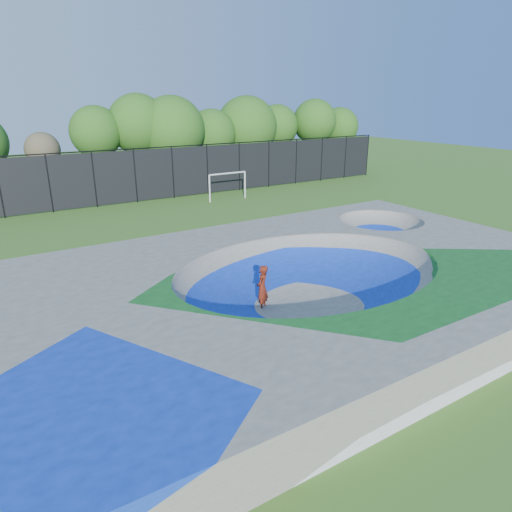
{
  "coord_description": "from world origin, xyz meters",
  "views": [
    {
      "loc": [
        -10.48,
        -12.77,
        7.61
      ],
      "look_at": [
        -0.6,
        3.0,
        1.1
      ],
      "focal_mm": 32.0,
      "sensor_mm": 36.0,
      "label": 1
    }
  ],
  "objects": [
    {
      "name": "treeline",
      "position": [
        0.37,
        26.05,
        4.81
      ],
      "size": [
        52.84,
        7.5,
        7.95
      ],
      "color": "#4D3726",
      "rests_on": "ground"
    },
    {
      "name": "soccer_goal",
      "position": [
        6.25,
        18.06,
        1.48
      ],
      "size": [
        3.23,
        0.12,
        2.13
      ],
      "color": "silver",
      "rests_on": "ground"
    },
    {
      "name": "skate_deck",
      "position": [
        0.0,
        0.0,
        0.75
      ],
      "size": [
        22.0,
        14.0,
        1.5
      ],
      "primitive_type": "cube",
      "color": "gray",
      "rests_on": "ground"
    },
    {
      "name": "skater",
      "position": [
        -2.0,
        0.33,
        0.89
      ],
      "size": [
        0.77,
        0.74,
        1.78
      ],
      "primitive_type": "imported",
      "rotation": [
        0.0,
        0.0,
        3.82
      ],
      "color": "#B12C0E",
      "rests_on": "ground"
    },
    {
      "name": "ground",
      "position": [
        0.0,
        0.0,
        0.0
      ],
      "size": [
        120.0,
        120.0,
        0.0
      ],
      "primitive_type": "plane",
      "color": "#39651C",
      "rests_on": "ground"
    },
    {
      "name": "skateboard",
      "position": [
        -2.0,
        0.33,
        0.03
      ],
      "size": [
        0.69,
        0.73,
        0.05
      ],
      "primitive_type": "cube",
      "rotation": [
        0.0,
        0.0,
        0.83
      ],
      "color": "black",
      "rests_on": "ground"
    },
    {
      "name": "fence",
      "position": [
        0.0,
        21.0,
        2.1
      ],
      "size": [
        48.09,
        0.09,
        4.04
      ],
      "color": "black",
      "rests_on": "ground"
    }
  ]
}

